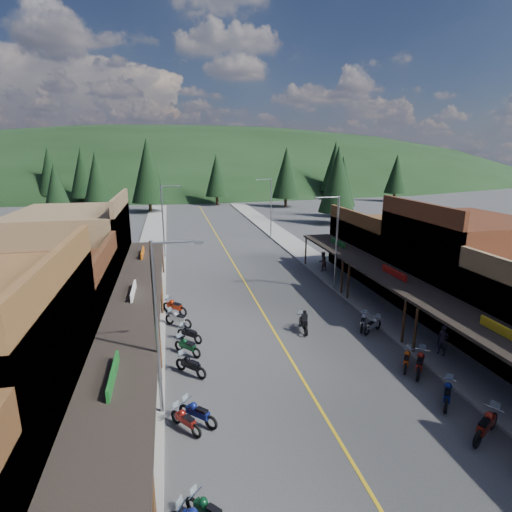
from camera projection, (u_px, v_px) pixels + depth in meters
ground at (279, 339)px, 25.10m from camera, size 220.00×220.00×0.00m
centerline at (231, 259)px, 44.01m from camera, size 0.15×90.00×0.01m
sidewalk_west at (150, 263)px, 42.21m from camera, size 3.40×94.00×0.15m
sidewalk_east at (306, 254)px, 45.77m from camera, size 3.40×94.00×0.15m
shop_west_2 at (44, 310)px, 23.25m from camera, size 10.90×9.00×6.20m
shop_west_3 at (77, 253)px, 32.07m from camera, size 10.90×10.20×8.20m
shop_east_2 at (458, 266)px, 28.64m from camera, size 10.90×9.00×8.20m
shop_east_3 at (387, 248)px, 37.96m from camera, size 10.90×10.20×6.20m
streetlight_0 at (160, 322)px, 16.87m from camera, size 2.16×0.18×8.00m
streetlight_1 at (164, 218)px, 43.35m from camera, size 2.16×0.18×8.00m
streetlight_2 at (335, 239)px, 32.96m from camera, size 2.16×0.18×8.00m
streetlight_3 at (270, 205)px, 53.76m from camera, size 2.16×0.18×8.00m
ridge_hill at (185, 183)px, 152.74m from camera, size 310.00×140.00×60.00m
pine_1 at (83, 172)px, 84.54m from camera, size 5.88×5.88×12.50m
pine_2 at (148, 170)px, 75.87m from camera, size 6.72×6.72×14.00m
pine_3 at (216, 175)px, 86.68m from camera, size 5.04×5.04×11.00m
pine_4 at (286, 172)px, 83.68m from camera, size 5.88×5.88×12.50m
pine_5 at (335, 166)px, 98.11m from camera, size 6.72×6.72×14.00m
pine_6 at (396, 174)px, 93.38m from camera, size 5.04×5.04×11.00m
pine_7 at (50, 171)px, 88.58m from camera, size 5.88×5.88×12.50m
pine_8 at (56, 191)px, 56.91m from camera, size 4.48×4.48×10.00m
pine_9 at (342, 181)px, 70.94m from camera, size 4.93×4.93×10.80m
pine_10 at (97, 180)px, 66.97m from camera, size 5.38×5.38×11.60m
pine_11 at (338, 179)px, 63.30m from camera, size 5.82×5.82×12.40m
bike_west_3 at (208, 510)px, 12.52m from camera, size 1.74×1.79×1.07m
bike_west_4 at (186, 419)px, 16.78m from camera, size 1.62×1.88×1.07m
bike_west_5 at (198, 412)px, 17.18m from camera, size 1.94×1.90×1.16m
bike_west_6 at (191, 364)px, 20.99m from camera, size 1.94×2.02×1.20m
bike_west_7 at (187, 346)px, 23.10m from camera, size 1.83×1.92×1.14m
bike_west_8 at (189, 333)px, 24.75m from camera, size 1.82×1.83×1.11m
bike_west_9 at (178, 318)px, 26.81m from camera, size 2.09×1.93×1.22m
bike_west_10 at (175, 306)px, 28.85m from camera, size 2.11×2.15×1.29m
bike_east_3 at (486, 424)px, 16.31m from camera, size 2.40×1.81×1.32m
bike_east_4 at (447, 393)px, 18.53m from camera, size 1.87×2.04×1.19m
bike_east_5 at (420, 362)px, 21.11m from camera, size 2.05×2.27×1.32m
bike_east_6 at (407, 359)px, 21.65m from camera, size 1.69×1.94×1.11m
bike_east_7 at (373, 325)px, 25.97m from camera, size 1.96×1.53×1.09m
bike_east_8 at (363, 321)px, 26.48m from camera, size 1.66×1.99×1.12m
rider_on_bike at (303, 322)px, 26.12m from camera, size 0.86×2.09×1.55m
pedestrian_east_a at (443, 340)px, 22.71m from camera, size 0.68×0.79×1.83m
pedestrian_east_b at (323, 261)px, 38.87m from camera, size 1.06×0.86×1.90m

